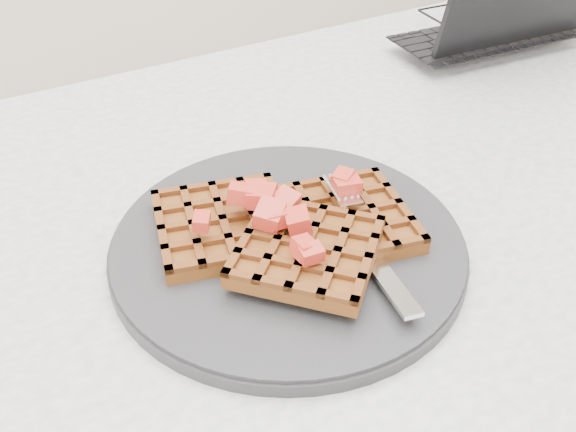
{
  "coord_description": "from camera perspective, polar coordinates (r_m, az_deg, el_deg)",
  "views": [
    {
      "loc": [
        -0.35,
        -0.4,
        1.12
      ],
      "look_at": [
        -0.14,
        -0.03,
        0.79
      ],
      "focal_mm": 40.0,
      "sensor_mm": 36.0,
      "label": 1
    }
  ],
  "objects": [
    {
      "name": "table",
      "position": [
        0.72,
        8.96,
        -5.21
      ],
      "size": [
        1.2,
        0.8,
        0.75
      ],
      "color": "silver",
      "rests_on": "ground"
    },
    {
      "name": "plate",
      "position": [
        0.56,
        0.0,
        -2.59
      ],
      "size": [
        0.31,
        0.31,
        0.02
      ],
      "primitive_type": "cylinder",
      "color": "#242427",
      "rests_on": "table"
    },
    {
      "name": "waffles",
      "position": [
        0.55,
        0.21,
        -1.26
      ],
      "size": [
        0.23,
        0.22,
        0.03
      ],
      "color": "brown",
      "rests_on": "plate"
    },
    {
      "name": "strawberry_pile",
      "position": [
        0.53,
        0.0,
        1.19
      ],
      "size": [
        0.15,
        0.15,
        0.02
      ],
      "primitive_type": null,
      "color": "#A7170F",
      "rests_on": "waffles"
    },
    {
      "name": "fork",
      "position": [
        0.54,
        6.6,
        -2.14
      ],
      "size": [
        0.06,
        0.18,
        0.02
      ],
      "primitive_type": null,
      "rotation": [
        0.0,
        0.0,
        -0.21
      ],
      "color": "silver",
      "rests_on": "plate"
    },
    {
      "name": "laptop",
      "position": [
        0.99,
        17.27,
        16.31
      ],
      "size": [
        0.3,
        0.23,
        0.2
      ],
      "rotation": [
        0.0,
        0.0,
        3.06
      ],
      "color": "black",
      "rests_on": "table"
    }
  ]
}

